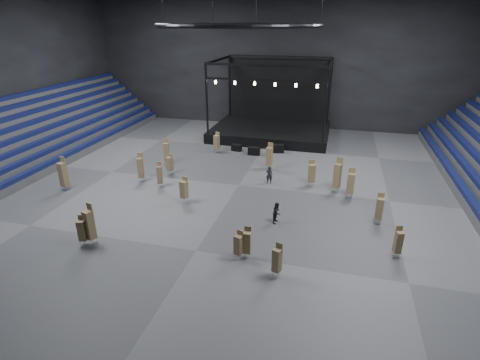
% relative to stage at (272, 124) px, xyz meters
% --- Properties ---
extents(floor, '(50.00, 50.00, 0.00)m').
position_rel_stage_xyz_m(floor, '(-0.00, -16.24, -1.45)').
color(floor, '#4E4E50').
rests_on(floor, ground).
extents(wall_back, '(50.00, 0.20, 18.00)m').
position_rel_stage_xyz_m(wall_back, '(-0.00, 4.76, 7.55)').
color(wall_back, black).
rests_on(wall_back, ground).
extents(wall_front, '(50.00, 0.20, 18.00)m').
position_rel_stage_xyz_m(wall_front, '(-0.00, -37.24, 7.55)').
color(wall_front, black).
rests_on(wall_front, ground).
extents(bleachers_left, '(7.20, 40.00, 6.40)m').
position_rel_stage_xyz_m(bleachers_left, '(-22.94, -16.24, 0.28)').
color(bleachers_left, '#454547').
rests_on(bleachers_left, floor).
extents(stage, '(14.00, 10.00, 9.20)m').
position_rel_stage_xyz_m(stage, '(0.00, 0.00, 0.00)').
color(stage, black).
rests_on(stage, floor).
extents(truss_ring, '(12.30, 12.30, 5.15)m').
position_rel_stage_xyz_m(truss_ring, '(-0.00, -16.24, 11.55)').
color(truss_ring, black).
rests_on(truss_ring, ceiling).
extents(flight_case_left, '(1.18, 0.74, 0.73)m').
position_rel_stage_xyz_m(flight_case_left, '(-2.64, -7.19, -1.08)').
color(flight_case_left, black).
rests_on(flight_case_left, floor).
extents(flight_case_mid, '(1.29, 0.69, 0.84)m').
position_rel_stage_xyz_m(flight_case_mid, '(-0.48, -7.99, -1.03)').
color(flight_case_mid, black).
rests_on(flight_case_mid, floor).
extents(flight_case_right, '(1.46, 0.94, 0.90)m').
position_rel_stage_xyz_m(flight_case_right, '(1.86, -6.58, -1.00)').
color(flight_case_right, black).
rests_on(flight_case_right, floor).
extents(chair_stack_0, '(0.52, 0.52, 2.28)m').
position_rel_stage_xyz_m(chair_stack_0, '(-6.48, -18.27, -0.28)').
color(chair_stack_0, silver).
rests_on(chair_stack_0, floor).
extents(chair_stack_1, '(0.51, 0.51, 2.09)m').
position_rel_stage_xyz_m(chair_stack_1, '(12.06, -24.24, -0.36)').
color(chair_stack_1, silver).
rests_on(chair_stack_1, floor).
extents(chair_stack_2, '(0.54, 0.54, 2.56)m').
position_rel_stage_xyz_m(chair_stack_2, '(9.36, -16.41, -0.11)').
color(chair_stack_2, silver).
rests_on(chair_stack_2, floor).
extents(chair_stack_3, '(0.62, 0.62, 2.02)m').
position_rel_stage_xyz_m(chair_stack_3, '(-6.88, -15.37, -0.37)').
color(chair_stack_3, silver).
rests_on(chair_stack_3, floor).
extents(chair_stack_4, '(0.55, 0.55, 2.10)m').
position_rel_stage_xyz_m(chair_stack_4, '(-7.18, -27.90, -0.33)').
color(chair_stack_4, silver).
rests_on(chair_stack_4, floor).
extents(chair_stack_5, '(0.69, 0.69, 2.42)m').
position_rel_stage_xyz_m(chair_stack_5, '(6.13, -14.86, -0.17)').
color(chair_stack_5, silver).
rests_on(chair_stack_5, floor).
extents(chair_stack_6, '(0.69, 0.69, 3.09)m').
position_rel_stage_xyz_m(chair_stack_6, '(8.28, -15.55, 0.11)').
color(chair_stack_6, silver).
rests_on(chair_stack_6, floor).
extents(chair_stack_7, '(0.64, 0.64, 2.27)m').
position_rel_stage_xyz_m(chair_stack_7, '(-4.59, -8.22, -0.24)').
color(chair_stack_7, silver).
rests_on(chair_stack_7, floor).
extents(chair_stack_8, '(0.58, 0.58, 2.67)m').
position_rel_stage_xyz_m(chair_stack_8, '(-8.66, -17.59, -0.10)').
color(chair_stack_8, silver).
rests_on(chair_stack_8, floor).
extents(chair_stack_9, '(0.57, 0.57, 1.90)m').
position_rel_stage_xyz_m(chair_stack_9, '(2.80, -26.85, -0.43)').
color(chair_stack_9, silver).
rests_on(chair_stack_9, floor).
extents(chair_stack_10, '(0.45, 0.45, 2.08)m').
position_rel_stage_xyz_m(chair_stack_10, '(3.27, -26.57, -0.36)').
color(chair_stack_10, silver).
rests_on(chair_stack_10, floor).
extents(chair_stack_11, '(0.62, 0.62, 2.16)m').
position_rel_stage_xyz_m(chair_stack_11, '(-3.31, -20.54, -0.29)').
color(chair_stack_11, silver).
rests_on(chair_stack_11, floor).
extents(chair_stack_12, '(0.66, 0.66, 2.88)m').
position_rel_stage_xyz_m(chair_stack_12, '(-6.78, -27.66, 0.01)').
color(chair_stack_12, silver).
rests_on(chair_stack_12, floor).
extents(chair_stack_13, '(0.60, 0.60, 2.72)m').
position_rel_stage_xyz_m(chair_stack_13, '(-8.22, -13.13, -0.07)').
color(chair_stack_13, silver).
rests_on(chair_stack_13, floor).
extents(chair_stack_14, '(0.65, 0.65, 2.66)m').
position_rel_stage_xyz_m(chair_stack_14, '(1.87, -11.81, -0.07)').
color(chair_stack_14, silver).
rests_on(chair_stack_14, floor).
extents(chair_stack_15, '(0.47, 0.47, 2.37)m').
position_rel_stage_xyz_m(chair_stack_15, '(11.27, -20.24, -0.22)').
color(chair_stack_15, silver).
rests_on(chair_stack_15, floor).
extents(chair_stack_16, '(0.62, 0.62, 2.98)m').
position_rel_stage_xyz_m(chair_stack_16, '(-14.00, -20.94, 0.06)').
color(chair_stack_16, silver).
rests_on(chair_stack_16, floor).
extents(chair_stack_17, '(0.56, 0.56, 2.13)m').
position_rel_stage_xyz_m(chair_stack_17, '(5.30, -27.94, -0.34)').
color(chair_stack_17, silver).
rests_on(chair_stack_17, floor).
extents(man_center, '(0.60, 0.40, 1.61)m').
position_rel_stage_xyz_m(man_center, '(2.49, -15.09, -0.64)').
color(man_center, black).
rests_on(man_center, floor).
extents(crew_member, '(0.72, 0.85, 1.56)m').
position_rel_stage_xyz_m(crew_member, '(4.30, -21.85, -0.67)').
color(crew_member, black).
rests_on(crew_member, floor).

